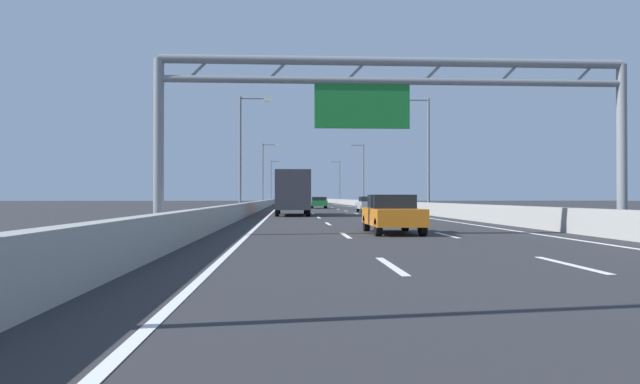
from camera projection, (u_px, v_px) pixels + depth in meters
The scene contains 53 objects.
ground_plane at pixel (311, 205), 98.79m from camera, with size 260.00×260.00×0.00m, color #2D2D30.
lane_dash_left_1 at pixel (391, 266), 11.32m from camera, with size 0.16×3.00×0.01m, color white.
lane_dash_left_2 at pixel (346, 236), 20.31m from camera, with size 0.16×3.00×0.01m, color white.
lane_dash_left_3 at pixel (328, 224), 29.30m from camera, with size 0.16×3.00×0.01m, color white.
lane_dash_left_4 at pixel (319, 218), 38.28m from camera, with size 0.16×3.00×0.01m, color white.
lane_dash_left_5 at pixel (313, 214), 47.27m from camera, with size 0.16×3.00×0.01m, color white.
lane_dash_left_6 at pixel (309, 211), 56.26m from camera, with size 0.16×3.00×0.01m, color white.
lane_dash_left_7 at pixel (306, 209), 65.24m from camera, with size 0.16×3.00×0.01m, color white.
lane_dash_left_8 at pixel (304, 208), 74.23m from camera, with size 0.16×3.00×0.01m, color white.
lane_dash_left_9 at pixel (302, 207), 83.21m from camera, with size 0.16×3.00×0.01m, color white.
lane_dash_left_10 at pixel (301, 206), 92.20m from camera, with size 0.16×3.00×0.01m, color white.
lane_dash_left_11 at pixel (300, 205), 101.19m from camera, with size 0.16×3.00×0.01m, color white.
lane_dash_left_12 at pixel (299, 204), 110.17m from camera, with size 0.16×3.00×0.01m, color white.
lane_dash_left_13 at pixel (298, 204), 119.16m from camera, with size 0.16×3.00×0.01m, color white.
lane_dash_left_14 at pixel (297, 203), 128.15m from camera, with size 0.16×3.00×0.01m, color white.
lane_dash_left_15 at pixel (297, 203), 137.13m from camera, with size 0.16×3.00×0.01m, color white.
lane_dash_left_16 at pixel (296, 203), 146.12m from camera, with size 0.16×3.00×0.01m, color white.
lane_dash_left_17 at pixel (296, 202), 155.10m from camera, with size 0.16×3.00×0.01m, color white.
lane_dash_right_1 at pixel (571, 265), 11.52m from camera, with size 0.16×3.00×0.01m, color white.
lane_dash_right_2 at pixel (447, 235), 20.51m from camera, with size 0.16×3.00×0.01m, color white.
lane_dash_right_3 at pixel (399, 224), 29.49m from camera, with size 0.16×3.00×0.01m, color white.
lane_dash_right_4 at pixel (373, 217), 38.48m from camera, with size 0.16×3.00×0.01m, color white.
lane_dash_right_5 at pixel (357, 214), 47.47m from camera, with size 0.16×3.00×0.01m, color white.
lane_dash_right_6 at pixel (346, 211), 56.45m from camera, with size 0.16×3.00×0.01m, color white.
lane_dash_right_7 at pixel (338, 209), 65.44m from camera, with size 0.16×3.00×0.01m, color white.
lane_dash_right_8 at pixel (332, 208), 74.42m from camera, with size 0.16×3.00×0.01m, color white.
lane_dash_right_9 at pixel (327, 207), 83.41m from camera, with size 0.16×3.00×0.01m, color white.
lane_dash_right_10 at pixel (324, 206), 92.40m from camera, with size 0.16×3.00×0.01m, color white.
lane_dash_right_11 at pixel (320, 205), 101.38m from camera, with size 0.16×3.00×0.01m, color white.
lane_dash_right_12 at pixel (318, 204), 110.37m from camera, with size 0.16×3.00×0.01m, color white.
lane_dash_right_13 at pixel (316, 204), 119.36m from camera, with size 0.16×3.00×0.01m, color white.
lane_dash_right_14 at pixel (314, 203), 128.34m from camera, with size 0.16×3.00×0.01m, color white.
lane_dash_right_15 at pixel (312, 203), 137.33m from camera, with size 0.16×3.00×0.01m, color white.
lane_dash_right_16 at pixel (311, 203), 146.31m from camera, with size 0.16×3.00×0.01m, color white.
lane_dash_right_17 at pixel (309, 202), 155.30m from camera, with size 0.16×3.00×0.01m, color white.
edge_line_left at pixel (279, 206), 86.52m from camera, with size 0.16×176.00×0.01m, color white.
edge_line_right at pixel (349, 206), 87.09m from camera, with size 0.16×176.00×0.01m, color white.
barrier_left at pixel (272, 202), 108.40m from camera, with size 0.45×220.00×0.95m.
barrier_right at pixel (345, 202), 109.15m from camera, with size 0.45×220.00×0.95m.
sign_gantry at pixel (391, 99), 20.66m from camera, with size 17.03×0.36×6.36m.
streetlamp_left_mid at pixel (243, 147), 46.75m from camera, with size 2.58×0.28×9.50m.
streetlamp_right_mid at pixel (426, 148), 47.57m from camera, with size 2.58×0.28×9.50m.
streetlamp_left_far at pixel (264, 171), 87.93m from camera, with size 2.58×0.28×9.50m.
streetlamp_right_far at pixel (362, 171), 88.74m from camera, with size 2.58×0.28×9.50m.
streetlamp_left_distant at pixel (272, 179), 129.10m from camera, with size 2.58×0.28×9.50m.
streetlamp_right_distant at pixel (339, 179), 129.92m from camera, with size 2.58×0.28×9.50m.
yellow_car at pixel (323, 200), 124.59m from camera, with size 1.85×4.42×1.38m.
orange_car at pixel (392, 214), 21.70m from camera, with size 1.78×4.14×1.45m.
silver_car at pixel (369, 204), 51.76m from camera, with size 1.78×4.11×1.42m.
white_car at pixel (289, 202), 70.42m from camera, with size 1.90×4.65×1.52m.
blue_car at pixel (304, 200), 133.12m from camera, with size 1.81×4.65×1.47m.
green_car at pixel (319, 202), 70.60m from camera, with size 1.88×4.23×1.39m.
box_truck at pixel (293, 192), 43.27m from camera, with size 2.47×8.84×3.27m.
Camera 1 is at (-3.81, 1.26, 1.35)m, focal length 32.54 mm.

